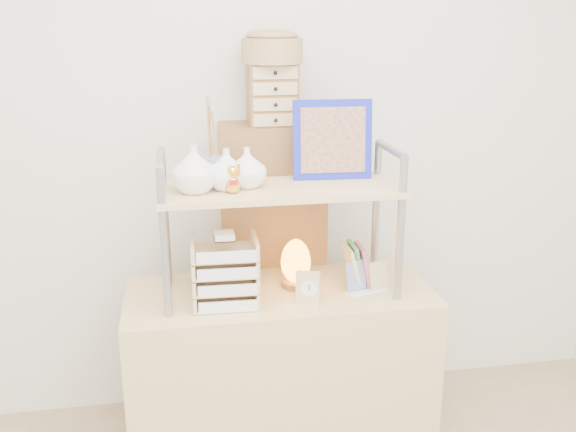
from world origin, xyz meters
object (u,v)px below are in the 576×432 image
letter_tray (226,275)px  salt_lamp (296,263)px  cabinet (273,273)px  desk (280,375)px

letter_tray → salt_lamp: size_ratio=1.42×
cabinet → letter_tray: (-0.25, -0.45, 0.19)m
cabinet → salt_lamp: size_ratio=6.81×
letter_tray → salt_lamp: letter_tray is taller
cabinet → letter_tray: size_ratio=4.78×
salt_lamp → letter_tray: bearing=-158.9°
salt_lamp → cabinet: bearing=96.9°
cabinet → letter_tray: cabinet is taller
desk → salt_lamp: bearing=26.8°
cabinet → salt_lamp: cabinet is taller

